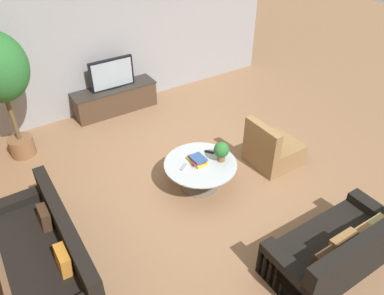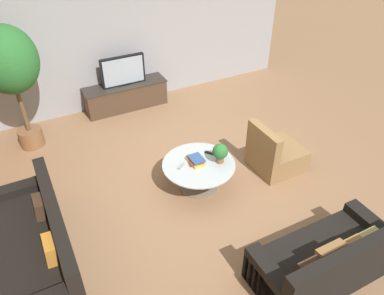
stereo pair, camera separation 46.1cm
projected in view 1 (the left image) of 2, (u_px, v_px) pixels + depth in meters
The scene contains 12 objects.
ground_plane at pixel (203, 182), 6.21m from camera, with size 24.00×24.00×0.00m, color #8C6647.
back_wall_stone at pixel (114, 36), 7.54m from camera, with size 7.40×0.12×3.00m, color #939399.
media_console at pixel (115, 99), 7.92m from camera, with size 1.76×0.50×0.55m.
television at pixel (112, 74), 7.58m from camera, with size 0.92×0.13×0.62m.
coffee_table at pixel (200, 170), 5.95m from camera, with size 1.15×1.15×0.45m.
couch_by_wall at pixel (47, 257), 4.65m from camera, with size 0.84×2.19×0.84m.
couch_near_entry at pixel (337, 250), 4.72m from camera, with size 1.82×0.84×0.84m.
armchair_wicker at pixel (272, 150), 6.46m from camera, with size 0.80×0.76×0.86m.
potted_plant_tabletop at pixel (221, 150), 5.83m from camera, with size 0.25×0.25×0.33m.
book_stack at pixel (197, 160), 5.87m from camera, with size 0.25×0.33×0.10m.
remote_black at pixel (209, 152), 6.10m from camera, with size 0.04×0.16×0.02m, color black.
remote_silver at pixel (183, 167), 5.79m from camera, with size 0.04×0.16×0.02m, color gray.
Camera 1 is at (-2.68, -3.83, 4.12)m, focal length 35.00 mm.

